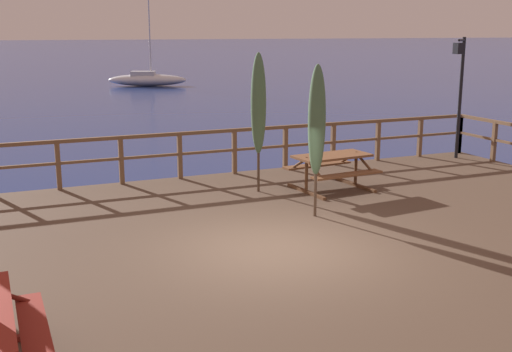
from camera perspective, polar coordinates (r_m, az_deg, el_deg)
ground_plane at (r=10.44m, az=1.80°, el=-10.65°), size 600.00×600.00×0.00m
wooden_deck at (r=10.29m, az=1.81°, el=-8.59°), size 16.55×10.92×0.81m
railing_waterside_far at (r=14.79m, az=-6.85°, el=2.53°), size 16.35×0.10×1.09m
picnic_table_back_right at (r=13.78m, az=6.80°, el=1.02°), size 1.77×1.54×0.78m
patio_umbrella_tall_back_left at (r=11.53m, az=5.46°, el=4.91°), size 0.32×0.32×2.79m
patio_umbrella_tall_back_right at (r=13.31m, az=0.22°, el=6.42°), size 0.32×0.32×2.93m
lamp_post_hooked at (r=17.62m, az=17.75°, el=8.21°), size 0.59×0.47×3.20m
sailboat_distant at (r=50.31m, az=-9.71°, el=8.53°), size 6.18×3.88×7.72m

